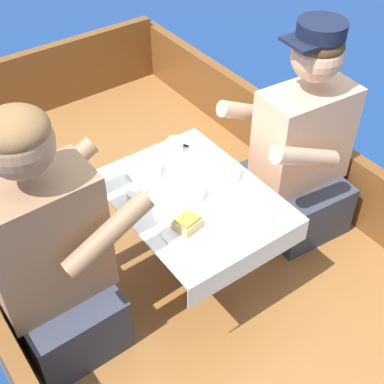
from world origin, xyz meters
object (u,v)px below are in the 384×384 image
Objects in this scene: person_starboard at (300,152)px; coffee_cup_starboard at (135,196)px; coffee_cup_port at (175,145)px; person_port at (50,259)px; sandwich at (188,223)px.

person_starboard reaches higher than coffee_cup_starboard.
coffee_cup_starboard is at bearing -150.07° from coffee_cup_port.
person_port is at bearing 2.20° from person_starboard.
person_port is 1.03× the size of person_starboard.
person_starboard is 10.53× the size of coffee_cup_port.
person_port reaches higher than person_starboard.
person_port is 10.85× the size of coffee_cup_port.
sandwich and coffee_cup_port have the same top height.
person_port is at bearing -161.37° from coffee_cup_port.
person_starboard reaches higher than sandwich.
coffee_cup_port is (-0.46, 0.28, 0.07)m from person_starboard.
person_port is 1.15m from person_starboard.
sandwich is (-0.69, -0.13, 0.07)m from person_starboard.
person_starboard is 10.88× the size of coffee_cup_starboard.
person_starboard is at bearing -31.46° from coffee_cup_port.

